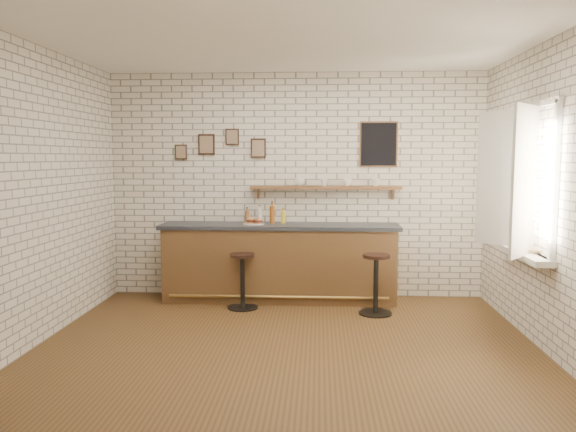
% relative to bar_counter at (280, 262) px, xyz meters
% --- Properties ---
extents(ground, '(5.00, 5.00, 0.00)m').
position_rel_bar_counter_xyz_m(ground, '(0.20, -1.70, -0.51)').
color(ground, brown).
rests_on(ground, ground).
extents(bar_counter, '(3.10, 0.65, 1.01)m').
position_rel_bar_counter_xyz_m(bar_counter, '(0.00, 0.00, 0.00)').
color(bar_counter, brown).
rests_on(bar_counter, ground).
extents(sandwich_plate, '(0.28, 0.28, 0.01)m').
position_rel_bar_counter_xyz_m(sandwich_plate, '(-0.34, -0.01, 0.51)').
color(sandwich_plate, white).
rests_on(sandwich_plate, bar_counter).
extents(ciabatta_sandwich, '(0.22, 0.15, 0.07)m').
position_rel_bar_counter_xyz_m(ciabatta_sandwich, '(-0.33, -0.01, 0.55)').
color(ciabatta_sandwich, '#B07748').
rests_on(ciabatta_sandwich, sandwich_plate).
extents(potato_chips, '(0.25, 0.18, 0.00)m').
position_rel_bar_counter_xyz_m(potato_chips, '(-0.36, -0.02, 0.52)').
color(potato_chips, '#CF8F49').
rests_on(potato_chips, sandwich_plate).
extents(bitters_bottle_brown, '(0.07, 0.07, 0.21)m').
position_rel_bar_counter_xyz_m(bitters_bottle_brown, '(-0.44, 0.12, 0.59)').
color(bitters_bottle_brown, brown).
rests_on(bitters_bottle_brown, bar_counter).
extents(bitters_bottle_white, '(0.06, 0.06, 0.24)m').
position_rel_bar_counter_xyz_m(bitters_bottle_white, '(-0.27, 0.12, 0.60)').
color(bitters_bottle_white, beige).
rests_on(bitters_bottle_white, bar_counter).
extents(bitters_bottle_amber, '(0.07, 0.07, 0.29)m').
position_rel_bar_counter_xyz_m(bitters_bottle_amber, '(-0.11, 0.12, 0.62)').
color(bitters_bottle_amber, '#8F4A17').
rests_on(bitters_bottle_amber, bar_counter).
extents(condiment_bottle_yellow, '(0.06, 0.06, 0.20)m').
position_rel_bar_counter_xyz_m(condiment_bottle_yellow, '(0.04, 0.12, 0.59)').
color(condiment_bottle_yellow, yellow).
rests_on(condiment_bottle_yellow, bar_counter).
extents(bar_stool_left, '(0.38, 0.38, 0.69)m').
position_rel_bar_counter_xyz_m(bar_stool_left, '(-0.43, -0.43, -0.14)').
color(bar_stool_left, black).
rests_on(bar_stool_left, ground).
extents(bar_stool_right, '(0.40, 0.40, 0.73)m').
position_rel_bar_counter_xyz_m(bar_stool_right, '(1.20, -0.60, -0.12)').
color(bar_stool_right, black).
rests_on(bar_stool_right, ground).
extents(wall_shelf, '(2.00, 0.18, 0.18)m').
position_rel_bar_counter_xyz_m(wall_shelf, '(0.60, 0.20, 0.97)').
color(wall_shelf, brown).
rests_on(wall_shelf, ground).
extents(shelf_cup_a, '(0.17, 0.17, 0.11)m').
position_rel_bar_counter_xyz_m(shelf_cup_a, '(0.25, 0.20, 1.05)').
color(shelf_cup_a, white).
rests_on(shelf_cup_a, wall_shelf).
extents(shelf_cup_b, '(0.13, 0.13, 0.09)m').
position_rel_bar_counter_xyz_m(shelf_cup_b, '(0.58, 0.20, 1.04)').
color(shelf_cup_b, white).
rests_on(shelf_cup_b, wall_shelf).
extents(shelf_cup_c, '(0.14, 0.14, 0.09)m').
position_rel_bar_counter_xyz_m(shelf_cup_c, '(0.88, 0.20, 1.04)').
color(shelf_cup_c, white).
rests_on(shelf_cup_c, wall_shelf).
extents(shelf_cup_d, '(0.14, 0.14, 0.10)m').
position_rel_bar_counter_xyz_m(shelf_cup_d, '(1.26, 0.20, 1.04)').
color(shelf_cup_d, white).
rests_on(shelf_cup_d, wall_shelf).
extents(back_wall_decor, '(2.96, 0.02, 0.56)m').
position_rel_bar_counter_xyz_m(back_wall_decor, '(0.42, 0.28, 1.54)').
color(back_wall_decor, black).
rests_on(back_wall_decor, ground).
extents(window_sill, '(0.20, 1.35, 0.06)m').
position_rel_bar_counter_xyz_m(window_sill, '(2.60, -1.40, 0.39)').
color(window_sill, white).
rests_on(window_sill, ground).
extents(casement_window, '(0.40, 1.30, 1.56)m').
position_rel_bar_counter_xyz_m(casement_window, '(2.55, -1.40, 1.14)').
color(casement_window, white).
rests_on(casement_window, ground).
extents(book_lower, '(0.20, 0.24, 0.02)m').
position_rel_bar_counter_xyz_m(book_lower, '(2.58, -1.54, 0.43)').
color(book_lower, tan).
rests_on(book_lower, window_sill).
extents(book_upper, '(0.24, 0.27, 0.02)m').
position_rel_bar_counter_xyz_m(book_upper, '(2.58, -1.52, 0.45)').
color(book_upper, tan).
rests_on(book_upper, book_lower).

